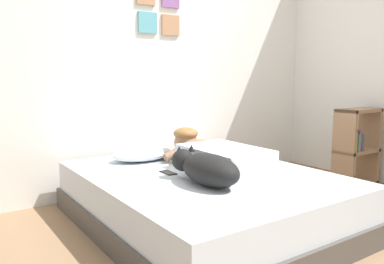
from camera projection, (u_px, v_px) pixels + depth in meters
ground_plane at (291, 245)px, 2.44m from camera, size 11.63×11.63×0.00m
back_wall at (156, 56)px, 3.66m from camera, size 3.82×0.12×2.50m
bed at (204, 199)px, 2.77m from camera, size 1.54×1.95×0.38m
pillow at (143, 154)px, 3.15m from camera, size 0.52×0.32×0.11m
person_lying at (213, 154)px, 2.86m from camera, size 0.43×0.92×0.27m
dog at (206, 168)px, 2.43m from camera, size 0.26×0.57×0.21m
coffee_cup at (193, 156)px, 3.13m from camera, size 0.12×0.09×0.07m
cell_phone at (168, 173)px, 2.73m from camera, size 0.07×0.14×0.01m
bookshelf at (355, 146)px, 3.76m from camera, size 0.45×0.24×0.75m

